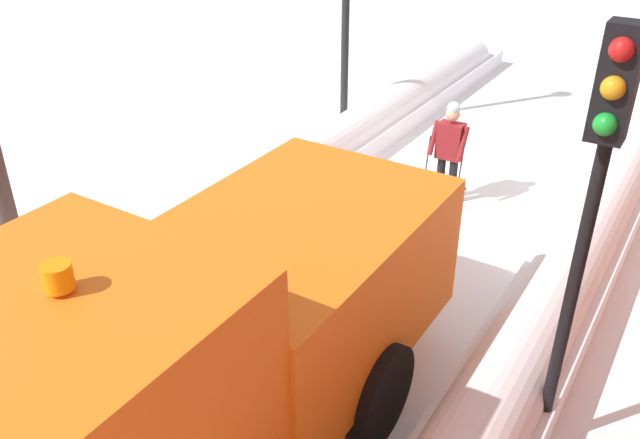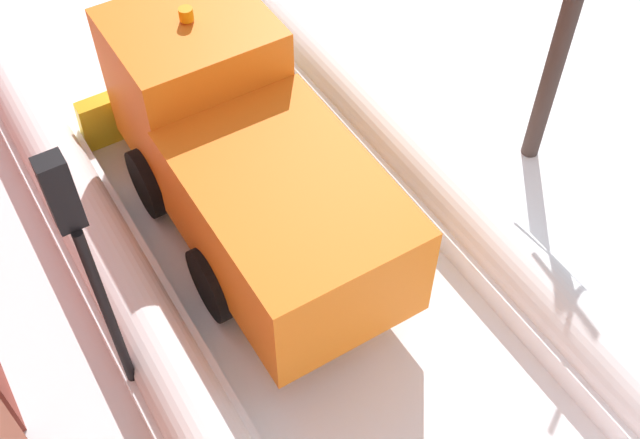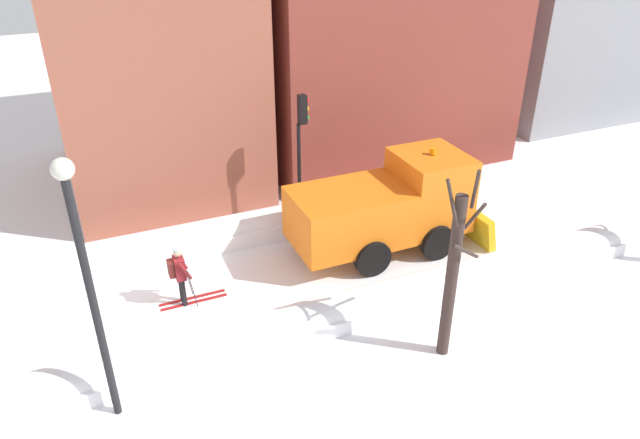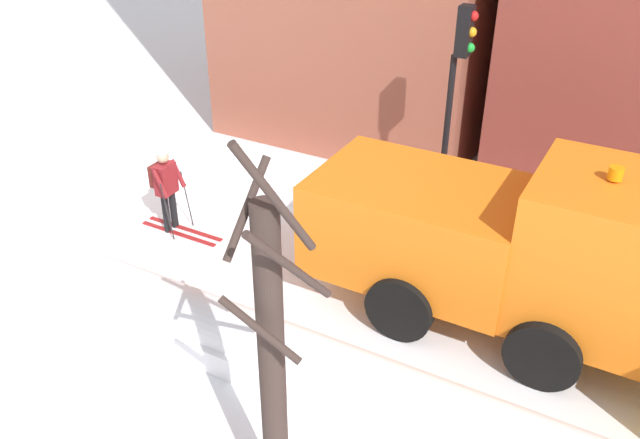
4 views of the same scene
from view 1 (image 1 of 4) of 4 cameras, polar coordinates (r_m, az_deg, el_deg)
name	(u,v)px [view 1 (image 1 of 4)]	position (r m, az deg, el deg)	size (l,w,h in m)	color
plow_truck	(215,345)	(6.25, -8.94, -10.49)	(3.20, 5.98, 3.12)	orange
skier	(450,148)	(11.48, 10.99, 6.02)	(0.62, 1.80, 1.81)	black
traffic_light_pole	(595,184)	(5.82, 22.37, 2.79)	(0.28, 0.42, 4.35)	black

